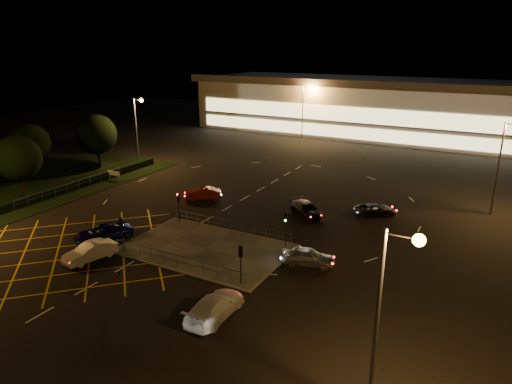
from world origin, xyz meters
The scene contains 24 objects.
ground centered at (0.00, 0.00, 0.00)m, with size 180.00×180.00×0.00m, color black.
pedestrian_island centered at (2.00, -2.00, 0.06)m, with size 14.00×9.00×0.12m, color #4C4944.
grass_verge centered at (-28.00, 6.00, 0.04)m, with size 18.00×30.00×0.08m, color black.
hedge centered at (-23.00, 6.00, 0.50)m, with size 2.00×26.00×1.00m, color black.
supermarket centered at (0.00, 61.95, 5.31)m, with size 72.00×26.50×10.50m.
streetlight_se centered at (20.44, -14.00, 6.56)m, with size 1.78×0.56×10.03m.
streetlight_nw centered at (-23.56, 18.00, 6.56)m, with size 1.78×0.56×10.03m.
streetlight_ne centered at (24.44, 20.00, 6.56)m, with size 1.78×0.56×10.03m.
streetlight_far_left centered at (-9.56, 48.00, 6.56)m, with size 1.78×0.56×10.03m.
signal_sw centered at (-4.00, -5.99, 2.37)m, with size 0.28×0.30×3.15m.
signal_se centered at (8.00, -5.99, 2.37)m, with size 0.28×0.30×3.15m.
signal_nw centered at (-4.00, 1.99, 2.37)m, with size 0.28×0.30×3.15m.
signal_ne centered at (8.00, 1.99, 2.37)m, with size 0.28×0.30×3.15m.
tree_b centered at (-32.00, 6.00, 4.64)m, with size 5.40×5.40×7.35m.
tree_c centered at (-28.00, 14.00, 4.95)m, with size 5.76×5.76×7.84m.
tree_d centered at (-34.00, 20.00, 4.02)m, with size 4.68×4.68×6.37m.
tree_e centered at (-26.00, 0.00, 4.64)m, with size 5.40×5.40×7.35m.
car_queue_white centered at (-5.43, -8.39, 0.75)m, with size 1.59×4.55×1.50m, color #BABABA.
car_left_blue centered at (-7.50, -4.92, 0.74)m, with size 2.45×5.31×1.48m, color #0E1457.
car_far_dkgrey centered at (6.74, 10.02, 0.73)m, with size 2.04×5.01×1.45m, color black.
car_right_silver centered at (11.18, -0.49, 0.76)m, with size 1.79×4.45×1.52m, color #A0A1A7.
car_circ_red centered at (-6.16, 9.27, 0.70)m, with size 1.49×4.27×1.41m, color #97210B.
car_east_grey centered at (13.15, 13.70, 0.62)m, with size 2.06×4.48×1.24m, color black.
car_approach_white centered at (8.57, -10.44, 0.77)m, with size 2.15×5.30×1.54m, color #BDBDBD.
Camera 1 is at (23.75, -32.58, 17.57)m, focal length 32.00 mm.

